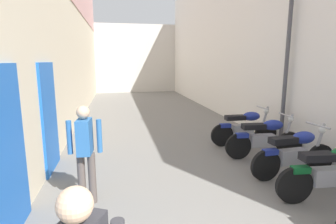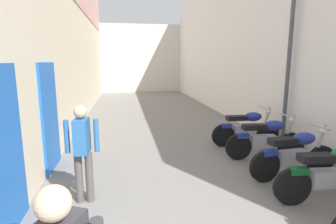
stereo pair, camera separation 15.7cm
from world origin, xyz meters
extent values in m
plane|color=slate|center=(0.00, 7.75, 0.00)|extent=(35.50, 35.50, 0.00)
cube|color=beige|center=(-3.02, 9.75, 3.75)|extent=(0.40, 19.50, 7.50)
cube|color=blue|center=(-2.80, 3.40, 1.10)|extent=(0.06, 1.10, 2.20)
cube|color=blue|center=(-2.80, 5.60, 1.10)|extent=(0.06, 1.10, 2.20)
cube|color=silver|center=(3.02, 9.75, 3.22)|extent=(0.40, 19.50, 6.44)
cube|color=beige|center=(0.00, 20.50, 2.39)|extent=(8.65, 2.00, 4.77)
cylinder|color=black|center=(1.25, 3.41, 0.30)|extent=(0.60, 0.12, 0.60)
cube|color=#9E9EA3|center=(1.82, 3.37, 0.42)|extent=(0.57, 0.24, 0.28)
cube|color=black|center=(1.59, 3.38, 0.76)|extent=(0.53, 0.26, 0.12)
cube|color=#0F5123|center=(1.33, 3.40, 0.56)|extent=(0.29, 0.16, 0.10)
cylinder|color=black|center=(2.50, 4.35, 0.30)|extent=(0.60, 0.13, 0.60)
cylinder|color=black|center=(1.25, 4.24, 0.30)|extent=(0.60, 0.13, 0.60)
cube|color=#9E9EA3|center=(1.82, 4.29, 0.42)|extent=(0.58, 0.25, 0.28)
ellipsoid|color=navy|center=(2.05, 4.31, 0.78)|extent=(0.50, 0.30, 0.24)
cube|color=black|center=(1.59, 4.27, 0.76)|extent=(0.54, 0.26, 0.12)
cylinder|color=#9E9EA3|center=(2.43, 4.35, 0.65)|extent=(0.25, 0.08, 0.77)
cylinder|color=#9E9EA3|center=(2.36, 4.34, 1.00)|extent=(0.09, 0.58, 0.04)
sphere|color=silver|center=(2.48, 4.35, 0.90)|extent=(0.14, 0.14, 0.14)
cube|color=navy|center=(1.33, 4.25, 0.56)|extent=(0.29, 0.16, 0.10)
cylinder|color=black|center=(2.50, 5.34, 0.30)|extent=(0.60, 0.12, 0.60)
cylinder|color=black|center=(1.25, 5.42, 0.30)|extent=(0.60, 0.12, 0.60)
cube|color=#9E9EA3|center=(1.82, 5.38, 0.42)|extent=(0.57, 0.24, 0.28)
ellipsoid|color=navy|center=(2.05, 5.36, 0.78)|extent=(0.50, 0.29, 0.24)
cube|color=black|center=(1.59, 5.39, 0.76)|extent=(0.53, 0.25, 0.12)
cylinder|color=#9E9EA3|center=(2.43, 5.34, 0.65)|extent=(0.25, 0.08, 0.77)
cylinder|color=#9E9EA3|center=(2.36, 5.34, 1.00)|extent=(0.07, 0.58, 0.04)
sphere|color=silver|center=(2.48, 5.34, 0.90)|extent=(0.14, 0.14, 0.14)
cube|color=navy|center=(1.33, 5.41, 0.56)|extent=(0.29, 0.16, 0.10)
cylinder|color=black|center=(2.50, 6.38, 0.30)|extent=(0.60, 0.08, 0.60)
cylinder|color=black|center=(1.25, 6.38, 0.30)|extent=(0.60, 0.08, 0.60)
cube|color=#9E9EA3|center=(1.82, 6.38, 0.42)|extent=(0.56, 0.20, 0.28)
ellipsoid|color=navy|center=(2.05, 6.38, 0.78)|extent=(0.48, 0.26, 0.24)
cube|color=black|center=(1.59, 6.38, 0.76)|extent=(0.52, 0.22, 0.12)
cylinder|color=#9E9EA3|center=(2.43, 6.38, 0.65)|extent=(0.25, 0.06, 0.77)
cylinder|color=#9E9EA3|center=(2.36, 6.38, 1.00)|extent=(0.04, 0.58, 0.04)
sphere|color=silver|center=(2.48, 6.38, 0.90)|extent=(0.14, 0.14, 0.14)
cube|color=navy|center=(1.33, 6.38, 0.56)|extent=(0.28, 0.14, 0.10)
sphere|color=#DBB28E|center=(-1.69, 1.29, 1.47)|extent=(0.20, 0.20, 0.20)
cylinder|color=#564C47|center=(-2.03, 4.04, 0.41)|extent=(0.12, 0.12, 0.82)
cylinder|color=#564C47|center=(-1.87, 4.04, 0.41)|extent=(0.12, 0.12, 0.82)
cube|color=#2D66A5|center=(-1.95, 4.04, 1.09)|extent=(0.23, 0.36, 0.54)
sphere|color=#DBB28E|center=(-1.95, 4.04, 1.47)|extent=(0.20, 0.20, 0.20)
cylinder|color=#2D66A5|center=(-2.17, 4.04, 1.09)|extent=(0.08, 0.08, 0.52)
cylinder|color=#2D66A5|center=(-1.73, 4.04, 1.09)|extent=(0.08, 0.08, 0.52)
cylinder|color=#47474C|center=(2.67, 5.94, 2.50)|extent=(0.10, 0.10, 5.01)
camera|label=1|loc=(-1.45, -0.11, 2.23)|focal=28.92mm
camera|label=2|loc=(-1.29, -0.14, 2.23)|focal=28.92mm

